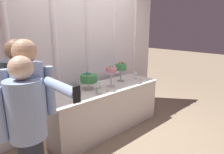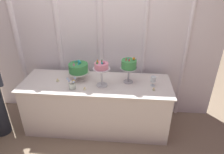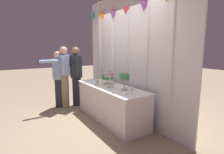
{
  "view_description": "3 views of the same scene",
  "coord_description": "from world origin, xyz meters",
  "px_view_note": "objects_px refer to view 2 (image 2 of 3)",
  "views": [
    {
      "loc": [
        -2.01,
        -2.27,
        1.75
      ],
      "look_at": [
        0.3,
        0.23,
        0.87
      ],
      "focal_mm": 30.76,
      "sensor_mm": 36.0,
      "label": 1
    },
    {
      "loc": [
        0.44,
        -2.32,
        2.14
      ],
      "look_at": [
        0.23,
        0.07,
        0.89
      ],
      "focal_mm": 32.13,
      "sensor_mm": 36.0,
      "label": 2
    },
    {
      "loc": [
        3.33,
        -1.92,
        1.61
      ],
      "look_at": [
        0.07,
        0.1,
        0.99
      ],
      "focal_mm": 28.68,
      "sensor_mm": 36.0,
      "label": 3
    }
  ],
  "objects_px": {
    "cake_table": "(97,105)",
    "wine_glass": "(153,79)",
    "tealight_far_left": "(58,81)",
    "tealight_near_right": "(154,89)",
    "cake_display_leftmost": "(78,69)",
    "cake_display_center": "(101,68)",
    "flower_vase": "(72,84)",
    "tealight_near_left": "(85,89)",
    "cake_display_rightmost": "(129,65)"
  },
  "relations": [
    {
      "from": "cake_display_rightmost",
      "to": "tealight_far_left",
      "type": "height_order",
      "value": "cake_display_rightmost"
    },
    {
      "from": "cake_table",
      "to": "tealight_far_left",
      "type": "xyz_separation_m",
      "value": [
        -0.55,
        -0.01,
        0.4
      ]
    },
    {
      "from": "cake_display_leftmost",
      "to": "wine_glass",
      "type": "relative_size",
      "value": 2.29
    },
    {
      "from": "cake_display_center",
      "to": "wine_glass",
      "type": "distance_m",
      "value": 0.71
    },
    {
      "from": "cake_display_leftmost",
      "to": "cake_display_rightmost",
      "type": "distance_m",
      "value": 0.71
    },
    {
      "from": "tealight_far_left",
      "to": "cake_display_leftmost",
      "type": "bearing_deg",
      "value": 18.28
    },
    {
      "from": "tealight_near_left",
      "to": "wine_glass",
      "type": "bearing_deg",
      "value": 11.9
    },
    {
      "from": "wine_glass",
      "to": "tealight_near_left",
      "type": "bearing_deg",
      "value": -168.1
    },
    {
      "from": "cake_table",
      "to": "wine_glass",
      "type": "xyz_separation_m",
      "value": [
        0.79,
        -0.01,
        0.48
      ]
    },
    {
      "from": "tealight_near_left",
      "to": "tealight_near_right",
      "type": "height_order",
      "value": "tealight_near_right"
    },
    {
      "from": "cake_table",
      "to": "tealight_far_left",
      "type": "height_order",
      "value": "tealight_far_left"
    },
    {
      "from": "cake_table",
      "to": "cake_display_leftmost",
      "type": "distance_m",
      "value": 0.62
    },
    {
      "from": "cake_table",
      "to": "tealight_near_right",
      "type": "bearing_deg",
      "value": -9.73
    },
    {
      "from": "cake_display_rightmost",
      "to": "tealight_far_left",
      "type": "distance_m",
      "value": 1.03
    },
    {
      "from": "cake_display_center",
      "to": "cake_display_rightmost",
      "type": "relative_size",
      "value": 1.02
    },
    {
      "from": "tealight_far_left",
      "to": "cake_display_center",
      "type": "bearing_deg",
      "value": -5.25
    },
    {
      "from": "wine_glass",
      "to": "tealight_near_left",
      "type": "height_order",
      "value": "wine_glass"
    },
    {
      "from": "tealight_far_left",
      "to": "tealight_near_left",
      "type": "height_order",
      "value": "tealight_far_left"
    },
    {
      "from": "cake_display_rightmost",
      "to": "tealight_far_left",
      "type": "bearing_deg",
      "value": -176.12
    },
    {
      "from": "tealight_near_left",
      "to": "tealight_far_left",
      "type": "bearing_deg",
      "value": 155.78
    },
    {
      "from": "cake_display_rightmost",
      "to": "flower_vase",
      "type": "relative_size",
      "value": 2.19
    },
    {
      "from": "tealight_near_left",
      "to": "cake_display_center",
      "type": "bearing_deg",
      "value": 32.67
    },
    {
      "from": "cake_display_rightmost",
      "to": "wine_glass",
      "type": "relative_size",
      "value": 2.71
    },
    {
      "from": "tealight_near_left",
      "to": "tealight_near_right",
      "type": "distance_m",
      "value": 0.91
    },
    {
      "from": "cake_table",
      "to": "cake_display_rightmost",
      "type": "relative_size",
      "value": 5.66
    },
    {
      "from": "cake_table",
      "to": "tealight_near_left",
      "type": "xyz_separation_m",
      "value": [
        -0.12,
        -0.2,
        0.4
      ]
    },
    {
      "from": "cake_table",
      "to": "cake_display_leftmost",
      "type": "relative_size",
      "value": 6.69
    },
    {
      "from": "cake_display_rightmost",
      "to": "cake_display_center",
      "type": "bearing_deg",
      "value": -160.49
    },
    {
      "from": "cake_table",
      "to": "cake_display_center",
      "type": "distance_m",
      "value": 0.66
    },
    {
      "from": "tealight_near_left",
      "to": "tealight_near_right",
      "type": "relative_size",
      "value": 1.11
    },
    {
      "from": "tealight_near_right",
      "to": "tealight_far_left",
      "type": "bearing_deg",
      "value": 174.61
    },
    {
      "from": "tealight_far_left",
      "to": "tealight_near_left",
      "type": "distance_m",
      "value": 0.47
    },
    {
      "from": "cake_display_center",
      "to": "flower_vase",
      "type": "distance_m",
      "value": 0.44
    },
    {
      "from": "cake_display_leftmost",
      "to": "tealight_near_right",
      "type": "relative_size",
      "value": 8.33
    },
    {
      "from": "flower_vase",
      "to": "tealight_near_left",
      "type": "xyz_separation_m",
      "value": [
        0.17,
        -0.01,
        -0.06
      ]
    },
    {
      "from": "wine_glass",
      "to": "tealight_far_left",
      "type": "height_order",
      "value": "wine_glass"
    },
    {
      "from": "wine_glass",
      "to": "flower_vase",
      "type": "height_order",
      "value": "flower_vase"
    },
    {
      "from": "tealight_far_left",
      "to": "tealight_near_right",
      "type": "height_order",
      "value": "tealight_far_left"
    },
    {
      "from": "wine_glass",
      "to": "tealight_near_right",
      "type": "relative_size",
      "value": 3.64
    },
    {
      "from": "cake_table",
      "to": "wine_glass",
      "type": "distance_m",
      "value": 0.92
    },
    {
      "from": "cake_table",
      "to": "cake_display_center",
      "type": "relative_size",
      "value": 5.57
    },
    {
      "from": "cake_display_center",
      "to": "tealight_near_left",
      "type": "bearing_deg",
      "value": -147.33
    },
    {
      "from": "cake_display_center",
      "to": "tealight_near_right",
      "type": "relative_size",
      "value": 10.02
    },
    {
      "from": "wine_glass",
      "to": "tealight_near_right",
      "type": "distance_m",
      "value": 0.15
    },
    {
      "from": "cake_table",
      "to": "wine_glass",
      "type": "bearing_deg",
      "value": -0.93
    },
    {
      "from": "cake_display_center",
      "to": "flower_vase",
      "type": "xyz_separation_m",
      "value": [
        -0.38,
        -0.12,
        -0.2
      ]
    },
    {
      "from": "cake_table",
      "to": "tealight_near_left",
      "type": "distance_m",
      "value": 0.46
    },
    {
      "from": "cake_display_rightmost",
      "to": "tealight_near_right",
      "type": "relative_size",
      "value": 9.85
    },
    {
      "from": "cake_display_leftmost",
      "to": "tealight_near_left",
      "type": "relative_size",
      "value": 7.5
    },
    {
      "from": "cake_display_rightmost",
      "to": "tealight_near_right",
      "type": "height_order",
      "value": "cake_display_rightmost"
    }
  ]
}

